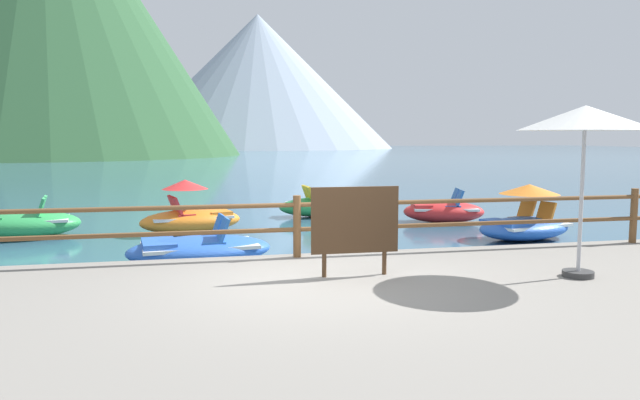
% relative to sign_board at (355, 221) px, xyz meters
% --- Properties ---
extents(ground_plane, '(200.00, 200.00, 0.00)m').
position_rel_sign_board_xyz_m(ground_plane, '(-0.53, 39.84, -1.13)').
color(ground_plane, '#38607A').
extents(promenade_dock, '(28.00, 8.00, 0.40)m').
position_rel_sign_board_xyz_m(promenade_dock, '(-0.53, -2.36, -0.93)').
color(promenade_dock, gray).
rests_on(promenade_dock, ground).
extents(dock_railing, '(23.92, 0.12, 0.95)m').
position_rel_sign_board_xyz_m(dock_railing, '(-0.53, 1.39, -0.14)').
color(dock_railing, brown).
rests_on(dock_railing, promenade_dock).
extents(sign_board, '(1.18, 0.07, 1.19)m').
position_rel_sign_board_xyz_m(sign_board, '(0.00, 0.00, 0.00)').
color(sign_board, silver).
rests_on(sign_board, promenade_dock).
extents(beach_umbrella, '(1.70, 1.70, 2.24)m').
position_rel_sign_board_xyz_m(beach_umbrella, '(2.87, -0.68, 1.32)').
color(beach_umbrella, '#B2B2B7').
rests_on(beach_umbrella, promenade_dock).
extents(pedal_boat_0, '(2.66, 1.59, 0.85)m').
position_rel_sign_board_xyz_m(pedal_boat_0, '(-2.00, 3.04, -0.86)').
color(pedal_boat_0, blue).
rests_on(pedal_boat_0, ground).
extents(pedal_boat_1, '(2.56, 1.64, 1.25)m').
position_rel_sign_board_xyz_m(pedal_boat_1, '(-2.14, 6.67, -0.72)').
color(pedal_boat_1, orange).
rests_on(pedal_boat_1, ground).
extents(pedal_boat_2, '(2.51, 1.66, 0.91)m').
position_rel_sign_board_xyz_m(pedal_boat_2, '(-5.76, 6.72, -0.82)').
color(pedal_boat_2, green).
rests_on(pedal_boat_2, ground).
extents(pedal_boat_3, '(2.45, 1.26, 0.88)m').
position_rel_sign_board_xyz_m(pedal_boat_3, '(1.47, 8.87, -0.84)').
color(pedal_boat_3, green).
rests_on(pedal_boat_3, ground).
extents(pedal_boat_4, '(2.34, 1.71, 0.88)m').
position_rel_sign_board_xyz_m(pedal_boat_4, '(4.36, 6.99, -0.83)').
color(pedal_boat_4, red).
rests_on(pedal_boat_4, ground).
extents(pedal_boat_5, '(2.58, 1.94, 1.21)m').
position_rel_sign_board_xyz_m(pedal_boat_5, '(5.02, 4.18, -0.72)').
color(pedal_boat_5, blue).
rests_on(pedal_boat_5, ground).
extents(cliff_headland, '(45.56, 45.56, 36.41)m').
position_rel_sign_board_xyz_m(cliff_headland, '(-17.26, 72.04, 15.96)').
color(cliff_headland, '#2D5633').
rests_on(cliff_headland, ground).
extents(distant_peak, '(54.98, 54.98, 27.07)m').
position_rel_sign_board_xyz_m(distant_peak, '(11.60, 116.01, 12.40)').
color(distant_peak, '#93A3B7').
rests_on(distant_peak, ground).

